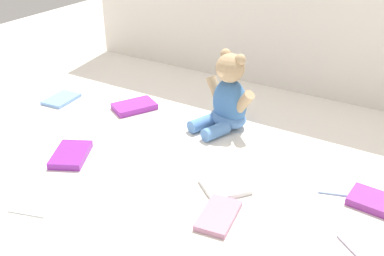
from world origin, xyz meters
TOP-DOWN VIEW (x-y plane):
  - ground_plane at (0.00, 0.00)m, footprint 3.20×3.20m
  - teddy_bear at (-0.01, 0.13)m, footprint 0.20×0.20m
  - book_case_0 at (-0.22, -0.44)m, footprint 0.12×0.12m
  - book_case_1 at (0.17, -0.27)m, footprint 0.09×0.13m
  - book_case_2 at (-0.59, -0.01)m, footprint 0.09×0.12m
  - book_case_3 at (0.48, -0.20)m, footprint 0.13×0.12m
  - book_case_4 at (0.13, -0.17)m, footprint 0.14×0.14m
  - book_case_5 at (-0.33, 0.07)m, footprint 0.14×0.16m
  - book_case_6 at (0.35, -0.00)m, footprint 0.12×0.14m
  - book_case_8 at (0.46, -0.04)m, footprint 0.12×0.09m
  - book_case_9 at (-0.29, -0.26)m, footprint 0.14×0.15m

SIDE VIEW (x-z plane):
  - ground_plane at x=0.00m, z-range 0.00..0.00m
  - book_case_0 at x=-0.22m, z-range 0.00..0.01m
  - book_case_3 at x=0.48m, z-range 0.00..0.01m
  - book_case_6 at x=0.35m, z-range 0.00..0.01m
  - book_case_2 at x=-0.59m, z-range 0.00..0.01m
  - book_case_4 at x=0.13m, z-range 0.00..0.01m
  - book_case_1 at x=0.17m, z-range 0.00..0.01m
  - book_case_8 at x=0.46m, z-range 0.00..0.02m
  - book_case_9 at x=-0.29m, z-range 0.00..0.02m
  - book_case_5 at x=-0.33m, z-range 0.00..0.02m
  - teddy_bear at x=-0.01m, z-range -0.03..0.21m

